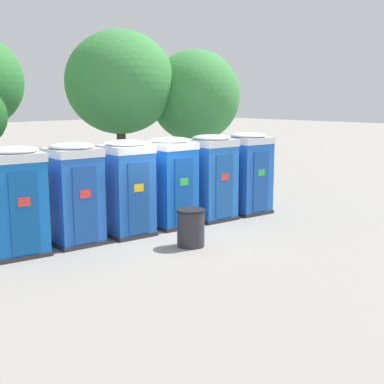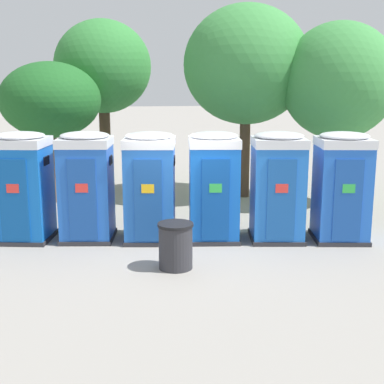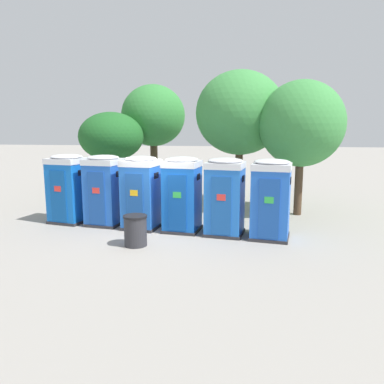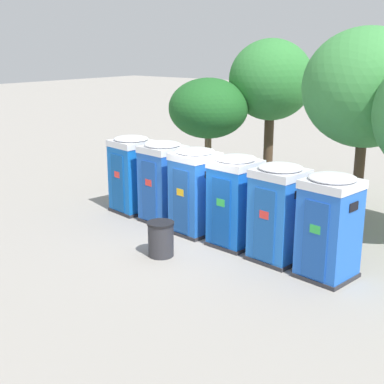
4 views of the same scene
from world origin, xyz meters
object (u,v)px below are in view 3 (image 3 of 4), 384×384
Objects in this scene: portapotty_4 at (225,196)px; portapotty_0 at (68,188)px; street_tree_0 at (240,113)px; street_tree_1 at (301,124)px; portapotty_1 at (104,190)px; portapotty_5 at (271,199)px; trash_can at (135,230)px; portapotty_3 at (182,194)px; street_tree_3 at (111,137)px; street_tree_2 at (153,116)px; portapotty_2 at (141,192)px.

portapotty_0 is at bearing 172.57° from portapotty_4.
street_tree_0 is at bearing 86.41° from portapotty_4.
portapotty_4 is 0.43× the size of street_tree_0.
portapotty_0 is 9.27m from street_tree_1.
portapotty_5 is (5.85, -0.83, -0.00)m from portapotty_1.
street_tree_1 is at bearing 50.68° from portapotty_4.
portapotty_1 is 2.73× the size of trash_can.
portapotty_3 is (2.93, -0.40, 0.00)m from portapotty_1.
street_tree_3 reaches higher than portapotty_5.
street_tree_2 reaches higher than street_tree_1.
portapotty_3 is 5.54m from street_tree_0.
street_tree_2 is at bearing 121.81° from portapotty_4.
portapotty_0 is 2.73× the size of trash_can.
street_tree_0 reaches higher than street_tree_2.
trash_can is at bearing -79.29° from street_tree_2.
street_tree_2 is at bearing 87.29° from portapotty_1.
portapotty_0 is at bearing -163.33° from street_tree_1.
portapotty_3 is 2.73× the size of trash_can.
portapotty_2 is at bearing -152.23° from street_tree_1.
portapotty_4 is 0.45× the size of street_tree_2.
portapotty_3 is at bearing -47.01° from street_tree_3.
portapotty_4 is at bearing -39.76° from street_tree_3.
street_tree_1 is (7.12, 2.72, 2.35)m from portapotty_1.
portapotty_2 and portapotty_5 have the same top height.
portapotty_0 is 7.38m from portapotty_5.
portapotty_5 is 0.43× the size of street_tree_0.
portapotty_1 is at bearing -73.17° from street_tree_3.
street_tree_3 is (-4.15, 4.46, 1.80)m from portapotty_3.
street_tree_0 is 4.82m from street_tree_2.
portapotty_1 is 1.00× the size of portapotty_3.
portapotty_0 is 1.00× the size of portapotty_3.
portapotty_2 is at bearing 101.08° from trash_can.
portapotty_5 is at bearing -50.85° from street_tree_2.
street_tree_2 is (0.28, 6.00, 2.78)m from portapotty_1.
portapotty_4 is at bearing -58.19° from street_tree_2.
street_tree_0 is at bearing -24.14° from street_tree_2.
portapotty_5 is (1.46, -0.22, 0.00)m from portapotty_4.
portapotty_5 is at bearing -7.65° from portapotty_0.
street_tree_3 is (-2.68, 4.32, 1.80)m from portapotty_2.
portapotty_3 is at bearing -7.10° from portapotty_0.
portapotty_0 and portapotty_1 have the same top height.
street_tree_2 is (1.75, 5.85, 2.78)m from portapotty_0.
portapotty_1 is at bearing 171.89° from portapotty_5.
street_tree_0 is 1.11× the size of street_tree_1.
trash_can is at bearing -35.84° from portapotty_0.
street_tree_1 is (5.66, 2.98, 2.35)m from portapotty_2.
street_tree_0 is (4.68, 4.03, 2.83)m from portapotty_1.
street_tree_1 is at bearing 70.32° from portapotty_5.
street_tree_1 is (1.27, 3.55, 2.35)m from portapotty_5.
portapotty_1 is at bearing -139.24° from street_tree_0.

